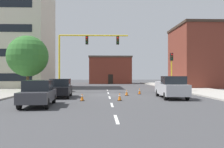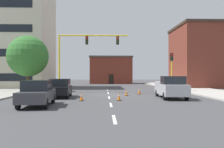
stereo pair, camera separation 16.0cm
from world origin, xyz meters
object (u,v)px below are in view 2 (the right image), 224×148
at_px(traffic_cone_roadside_b, 126,92).
at_px(sedan_dark_gray_mid_left, 37,93).
at_px(tree_left_near, 28,56).
at_px(traffic_cone_roadside_a, 139,91).
at_px(sedan_black_near_left, 60,88).
at_px(traffic_cone_roadside_c, 81,97).
at_px(traffic_cone_roadside_d, 119,97).
at_px(traffic_signal_gantry, 69,74).
at_px(pickup_truck_silver, 171,87).
at_px(traffic_light_pole_right, 172,63).

bearing_deg(traffic_cone_roadside_b, sedan_dark_gray_mid_left, -130.40).
height_order(tree_left_near, traffic_cone_roadside_a, tree_left_near).
distance_m(tree_left_near, traffic_cone_roadside_a, 14.73).
relative_size(tree_left_near, sedan_black_near_left, 1.53).
bearing_deg(tree_left_near, traffic_cone_roadside_b, -28.12).
bearing_deg(traffic_cone_roadside_c, traffic_cone_roadside_a, 48.80).
height_order(traffic_cone_roadside_b, traffic_cone_roadside_c, traffic_cone_roadside_b).
bearing_deg(traffic_cone_roadside_d, tree_left_near, 134.20).
bearing_deg(traffic_signal_gantry, pickup_truck_silver, -35.19).
height_order(traffic_light_pole_right, traffic_cone_roadside_c, traffic_light_pole_right).
relative_size(traffic_cone_roadside_a, traffic_cone_roadside_c, 1.10).
bearing_deg(pickup_truck_silver, sedan_dark_gray_mid_left, -154.13).
xyz_separation_m(sedan_dark_gray_mid_left, traffic_cone_roadside_a, (8.32, 9.62, -0.56)).
relative_size(pickup_truck_silver, sedan_dark_gray_mid_left, 1.19).
bearing_deg(traffic_light_pole_right, sedan_dark_gray_mid_left, -134.31).
relative_size(traffic_cone_roadside_c, traffic_cone_roadside_d, 0.93).
xyz_separation_m(pickup_truck_silver, traffic_cone_roadside_d, (-4.78, -1.90, -0.65)).
bearing_deg(traffic_cone_roadside_d, traffic_cone_roadside_a, 67.89).
xyz_separation_m(sedan_black_near_left, traffic_cone_roadside_b, (6.35, 1.66, -0.57)).
height_order(pickup_truck_silver, traffic_cone_roadside_a, pickup_truck_silver).
xyz_separation_m(traffic_light_pole_right, tree_left_near, (-17.88, 1.09, 0.91)).
bearing_deg(traffic_cone_roadside_d, traffic_signal_gantry, 120.54).
bearing_deg(traffic_cone_roadside_d, sedan_dark_gray_mid_left, -150.82).
bearing_deg(traffic_cone_roadside_d, traffic_cone_roadside_c, -179.52).
xyz_separation_m(pickup_truck_silver, traffic_cone_roadside_c, (-7.82, -1.92, -0.67)).
xyz_separation_m(traffic_light_pole_right, traffic_cone_roadside_a, (-4.52, -3.54, -3.20)).
height_order(sedan_black_near_left, traffic_cone_roadside_b, sedan_black_near_left).
height_order(tree_left_near, traffic_cone_roadside_b, tree_left_near).
relative_size(traffic_signal_gantry, traffic_cone_roadside_c, 14.68).
distance_m(tree_left_near, sedan_black_near_left, 10.28).
relative_size(traffic_light_pole_right, traffic_cone_roadside_a, 7.15).
distance_m(pickup_truck_silver, traffic_cone_roadside_b, 4.74).
distance_m(traffic_signal_gantry, traffic_cone_roadside_a, 8.56).
bearing_deg(traffic_cone_roadside_c, traffic_light_pole_right, 44.50).
height_order(tree_left_near, traffic_cone_roadside_d, tree_left_near).
distance_m(traffic_light_pole_right, pickup_truck_silver, 8.79).
bearing_deg(sedan_black_near_left, traffic_signal_gantry, 90.16).
bearing_deg(sedan_dark_gray_mid_left, tree_left_near, 109.47).
xyz_separation_m(sedan_black_near_left, traffic_cone_roadside_c, (2.27, -3.12, -0.59)).
bearing_deg(pickup_truck_silver, tree_left_near, 149.47).
relative_size(traffic_signal_gantry, traffic_cone_roadside_d, 13.66).
relative_size(traffic_light_pole_right, traffic_cone_roadside_c, 7.84).
relative_size(traffic_light_pole_right, tree_left_near, 0.68).
relative_size(pickup_truck_silver, traffic_cone_roadside_c, 8.97).
xyz_separation_m(traffic_light_pole_right, pickup_truck_silver, (-2.35, -8.07, -2.55)).
distance_m(traffic_cone_roadside_a, traffic_cone_roadside_c, 8.57).
xyz_separation_m(pickup_truck_silver, sedan_dark_gray_mid_left, (-10.49, -5.09, -0.09)).
xyz_separation_m(traffic_signal_gantry, traffic_light_pole_right, (12.45, 0.95, 1.29)).
distance_m(pickup_truck_silver, traffic_cone_roadside_c, 8.08).
bearing_deg(traffic_cone_roadside_b, traffic_cone_roadside_a, 46.91).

